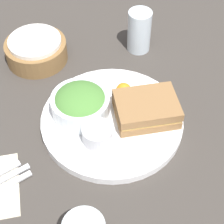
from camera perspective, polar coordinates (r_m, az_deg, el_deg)
name	(u,v)px	position (r m, az deg, el deg)	size (l,w,h in m)	color
ground_plane	(112,123)	(0.89, 0.00, -1.68)	(4.00, 4.00, 0.00)	#3D3833
plate	(112,120)	(0.89, 0.00, -1.27)	(0.33, 0.33, 0.02)	white
sandwich	(146,109)	(0.87, 5.27, 0.47)	(0.14, 0.11, 0.05)	olive
salad_bowl	(80,103)	(0.87, -4.83, 1.31)	(0.14, 0.14, 0.07)	white
dressing_cup	(97,134)	(0.82, -2.25, -3.44)	(0.07, 0.07, 0.04)	#B7B7BC
orange_wedge	(124,90)	(0.91, 1.78, 3.31)	(0.04, 0.04, 0.04)	orange
drink_glass	(139,31)	(1.05, 4.17, 12.21)	(0.06, 0.06, 0.12)	silver
bread_basket	(36,50)	(1.05, -11.48, 9.27)	(0.17, 0.17, 0.07)	olive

